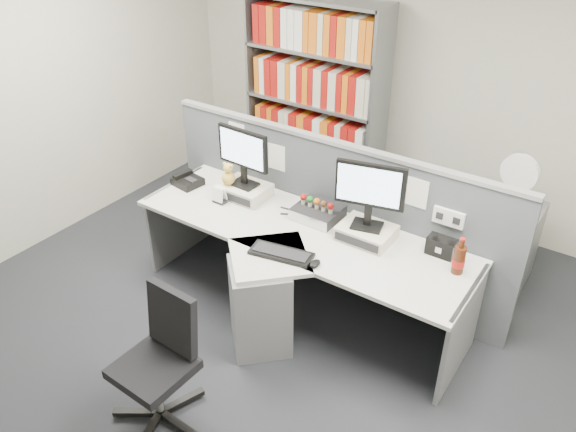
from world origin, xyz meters
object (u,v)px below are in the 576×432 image
Objects in this scene: shelving_unit at (315,106)px; desk at (284,273)px; cola_bottle at (459,260)px; desk_phone at (187,181)px; filing_cabinet at (502,247)px; desk_calendar at (220,196)px; monitor_right at (370,190)px; keyboard at (281,253)px; mouse at (315,264)px; speaker at (441,246)px; desktop_pc at (318,212)px; desk_fan at (519,176)px; monitor_left at (243,153)px; office_chair at (161,357)px.

desk is at bearing -64.04° from shelving_unit.
desk_phone is at bearing -177.54° from cola_bottle.
desk_phone is 2.65m from filing_cabinet.
desk_calendar reaches higher than desk.
keyboard is (-0.38, -0.51, -0.38)m from monitor_right.
mouse is 0.51× the size of speaker.
cola_bottle is at bearing 24.74° from keyboard.
speaker is (0.52, 0.11, -0.33)m from monitor_right.
cola_bottle reaches higher than speaker.
desk is at bearing 118.28° from keyboard.
desk is at bearing -92.10° from desktop_pc.
desk_fan is at bearing 31.80° from desk_calendar.
keyboard is at bearing -61.72° from desk.
desk_calendar reaches higher than mouse.
desktop_pc is at bearing 7.95° from desk_phone.
shelving_unit is (-0.15, 1.66, 0.20)m from desk_calendar.
monitor_left is 0.54× the size of office_chair.
monitor_right is 0.56m from desktop_pc.
cola_bottle is 1.98m from office_chair.
cola_bottle is (1.07, 0.49, 0.09)m from keyboard.
shelving_unit is 2.15m from desk_fan.
desk_calendar reaches higher than desktop_pc.
desktop_pc is (0.02, 0.43, 0.31)m from desk.
office_chair is (0.52, -1.51, -0.63)m from monitor_left.
desk_calendar is (-1.20, -0.19, -0.34)m from monitor_right.
filing_cabinet is at bearing 39.29° from desktop_pc.
keyboard is at bearing -126.55° from filing_cabinet.
monitor_left is at bearing -151.17° from filing_cabinet.
filing_cabinet is (1.18, 0.97, -0.41)m from desktop_pc.
keyboard is 1.29m from desk_phone.
keyboard is at bearing 78.86° from office_chair.
monitor_right is 0.56× the size of office_chair.
desk_calendar is at bearing -117.91° from monitor_left.
keyboard is at bearing -145.22° from speaker.
desk is at bearing 162.58° from mouse.
monitor_left reaches higher than desktop_pc.
cola_bottle is (0.68, -0.02, -0.30)m from monitor_right.
keyboard is 4.69× the size of mouse.
desktop_pc is (0.66, 0.05, -0.34)m from monitor_left.
desktop_pc is 1.59m from filing_cabinet.
speaker is at bearing -35.86° from shelving_unit.
monitor_left is 0.24× the size of shelving_unit.
desk_phone is at bearing 126.73° from office_chair.
desktop_pc is 1.26× the size of cola_bottle.
speaker is (2.13, 0.23, 0.03)m from desk_phone.
filing_cabinet is at bearing 25.62° from desk_phone.
office_chair is (0.62, -1.31, -0.30)m from desk_calendar.
desktop_pc is 1.12m from cola_bottle.
shelving_unit reaches higher than desk_phone.
office_chair is at bearing -130.33° from cola_bottle.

